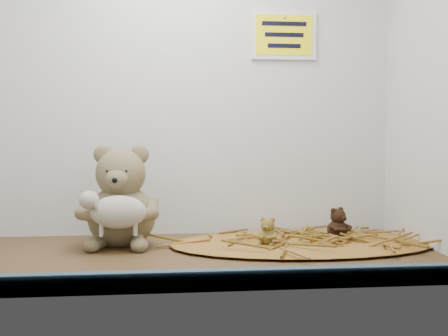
{
  "coord_description": "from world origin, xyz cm",
  "views": [
    {
      "loc": [
        -3.44,
        -124.75,
        26.37
      ],
      "look_at": [
        10.63,
        4.41,
        19.56
      ],
      "focal_mm": 45.0,
      "sensor_mm": 36.0,
      "label": 1
    }
  ],
  "objects": [
    {
      "name": "main_teddy",
      "position": [
        -13.74,
        14.69,
        12.41
      ],
      "size": [
        22.03,
        23.02,
        24.81
      ],
      "primitive_type": null,
      "rotation": [
        0.0,
        0.0,
        -0.1
      ],
      "color": "olive",
      "rests_on": "shelf_floor"
    },
    {
      "name": "straw_bed",
      "position": [
        30.99,
        9.7,
        0.64
      ],
      "size": [
        66.39,
        38.55,
        1.28
      ],
      "primitive_type": "ellipsoid",
      "color": "brown",
      "rests_on": "shelf_floor"
    },
    {
      "name": "mini_teddy_brown",
      "position": [
        40.64,
        13.01,
        5.24
      ],
      "size": [
        9.05,
        9.15,
        7.91
      ],
      "primitive_type": null,
      "rotation": [
        0.0,
        0.0,
        0.59
      ],
      "color": "black",
      "rests_on": "straw_bed"
    },
    {
      "name": "wall_sign",
      "position": [
        30.0,
        29.4,
        55.0
      ],
      "size": [
        16.0,
        1.2,
        11.0
      ],
      "primitive_type": "cube",
      "color": "yellow",
      "rests_on": "back_wall"
    },
    {
      "name": "mini_teddy_tan",
      "position": [
        21.35,
        6.39,
        4.57
      ],
      "size": [
        7.26,
        7.39,
        6.58
      ],
      "primitive_type": null,
      "rotation": [
        0.0,
        0.0,
        -0.47
      ],
      "color": "olive",
      "rests_on": "straw_bed"
    },
    {
      "name": "alcove_shell",
      "position": [
        0.0,
        9.0,
        45.0
      ],
      "size": [
        120.4,
        60.2,
        90.4
      ],
      "color": "#433017",
      "rests_on": "ground"
    },
    {
      "name": "front_rail",
      "position": [
        0.0,
        -28.8,
        1.8
      ],
      "size": [
        119.28,
        2.2,
        3.6
      ],
      "primitive_type": "cube",
      "color": "#39596E",
      "rests_on": "shelf_floor"
    },
    {
      "name": "toy_lamb",
      "position": [
        -13.74,
        5.8,
        9.42
      ],
      "size": [
        16.74,
        10.21,
        10.81
      ],
      "primitive_type": null,
      "color": "beige",
      "rests_on": "main_teddy"
    }
  ]
}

